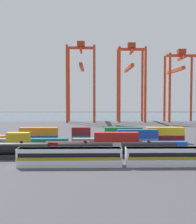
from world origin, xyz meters
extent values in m
plane|color=#424247|center=(0.00, 40.00, 0.00)|extent=(420.00, 420.00, 0.00)
cube|color=#475B6B|center=(0.00, 148.19, 0.00)|extent=(400.00, 110.00, 0.01)
cube|color=silver|center=(-13.27, -21.71, 1.95)|extent=(21.98, 3.10, 3.90)
cube|color=#9E8414|center=(-13.27, -21.71, 1.85)|extent=(21.54, 3.14, 0.64)
cube|color=black|center=(-13.27, -21.71, 2.63)|extent=(21.10, 3.13, 0.90)
cube|color=slate|center=(-13.27, -21.71, 3.72)|extent=(21.76, 2.85, 0.36)
cube|color=silver|center=(9.61, -21.71, 1.95)|extent=(21.98, 3.10, 3.90)
cube|color=#9E8414|center=(9.61, -21.71, 1.85)|extent=(21.54, 3.14, 0.64)
cube|color=black|center=(9.61, -21.71, 2.63)|extent=(21.10, 3.13, 0.90)
cube|color=slate|center=(9.61, -21.71, 3.72)|extent=(21.76, 2.85, 0.36)
cube|color=#232326|center=(-25.50, -14.38, 0.55)|extent=(12.98, 2.50, 1.10)
cylinder|color=black|center=(-25.50, -14.38, 2.50)|extent=(12.98, 2.81, 2.81)
cylinder|color=black|center=(-25.50, -14.38, 4.09)|extent=(0.70, 0.70, 0.36)
cube|color=#232326|center=(-10.18, -14.38, 0.55)|extent=(12.98, 2.50, 1.10)
cylinder|color=black|center=(-10.18, -14.38, 2.50)|extent=(12.98, 2.81, 2.81)
cylinder|color=black|center=(-10.18, -14.38, 4.09)|extent=(0.70, 0.70, 0.36)
cube|color=#232326|center=(5.13, -14.38, 0.55)|extent=(12.98, 2.50, 1.10)
cylinder|color=black|center=(5.13, -14.38, 2.50)|extent=(12.98, 2.81, 2.81)
cylinder|color=black|center=(5.13, -14.38, 4.09)|extent=(0.70, 0.70, 0.36)
cube|color=gold|center=(-28.61, -5.64, 1.30)|extent=(6.04, 2.44, 2.60)
cube|color=gold|center=(-28.61, -5.64, 3.90)|extent=(6.04, 2.44, 2.60)
cube|color=maroon|center=(-15.28, -5.64, 1.30)|extent=(12.10, 2.44, 2.60)
cube|color=silver|center=(-1.96, -5.64, 1.30)|extent=(12.10, 2.44, 2.60)
cube|color=#AD211C|center=(-1.96, -5.64, 3.90)|extent=(12.10, 2.44, 2.60)
cube|color=#1C4299|center=(11.37, -5.64, 1.30)|extent=(12.10, 2.44, 2.60)
cube|color=slate|center=(-35.27, 0.80, 1.30)|extent=(12.10, 2.44, 2.60)
cube|color=#146066|center=(-21.84, 0.80, 1.30)|extent=(12.10, 2.44, 2.60)
cube|color=slate|center=(-8.40, 0.80, 1.30)|extent=(12.10, 2.44, 2.60)
cube|color=slate|center=(5.03, 0.80, 1.30)|extent=(12.10, 2.44, 2.60)
cube|color=#1C4299|center=(5.03, 0.80, 3.90)|extent=(12.10, 2.44, 2.60)
cube|color=#1C4299|center=(-25.74, 7.25, 1.30)|extent=(12.10, 2.44, 2.60)
cube|color=orange|center=(-25.74, 7.25, 3.90)|extent=(12.10, 2.44, 2.60)
cube|color=#146066|center=(-12.10, 7.25, 1.30)|extent=(6.04, 2.44, 2.60)
cube|color=maroon|center=(-12.10, 7.25, 3.90)|extent=(6.04, 2.44, 2.60)
cube|color=silver|center=(1.54, 7.25, 1.30)|extent=(12.10, 2.44, 2.60)
cube|color=#197538|center=(1.54, 7.25, 3.90)|extent=(12.10, 2.44, 2.60)
cube|color=maroon|center=(15.19, 7.25, 1.30)|extent=(12.10, 2.44, 2.60)
cube|color=gold|center=(15.19, 7.25, 3.90)|extent=(12.10, 2.44, 2.60)
cylinder|color=red|center=(-24.04, 83.61, 23.83)|extent=(1.50, 1.50, 47.66)
cylinder|color=red|center=(-7.34, 83.61, 23.83)|extent=(1.50, 1.50, 47.66)
cylinder|color=red|center=(-24.04, 95.06, 23.83)|extent=(1.50, 1.50, 47.66)
cylinder|color=red|center=(-7.34, 95.06, 23.83)|extent=(1.50, 1.50, 47.66)
cube|color=red|center=(-15.69, 89.34, 46.86)|extent=(18.29, 1.20, 1.60)
cube|color=red|center=(-15.69, 89.34, 45.26)|extent=(1.20, 13.05, 1.60)
cube|color=red|center=(-15.69, 101.32, 36.17)|extent=(2.00, 34.23, 2.00)
cube|color=#9F2C14|center=(-15.69, 89.34, 49.26)|extent=(4.80, 4.00, 3.20)
cylinder|color=red|center=(8.19, 84.28, 23.45)|extent=(1.50, 1.50, 46.90)
cylinder|color=red|center=(24.32, 84.28, 23.45)|extent=(1.50, 1.50, 46.90)
cylinder|color=red|center=(8.19, 94.39, 23.45)|extent=(1.50, 1.50, 46.90)
cylinder|color=red|center=(24.32, 94.39, 23.45)|extent=(1.50, 1.50, 46.90)
cube|color=red|center=(16.26, 89.34, 46.10)|extent=(17.73, 1.20, 1.60)
cube|color=red|center=(16.26, 89.34, 44.50)|extent=(1.20, 11.72, 1.60)
cube|color=red|center=(16.26, 101.92, 35.68)|extent=(2.00, 35.95, 2.00)
cube|color=#9F2C14|center=(16.26, 89.34, 48.50)|extent=(4.80, 4.00, 3.20)
cylinder|color=red|center=(39.32, 83.67, 21.51)|extent=(1.50, 1.50, 43.03)
cylinder|color=red|center=(39.32, 95.00, 21.51)|extent=(1.50, 1.50, 43.03)
cylinder|color=red|center=(57.08, 95.00, 21.51)|extent=(1.50, 1.50, 43.03)
cube|color=red|center=(48.20, 89.34, 42.23)|extent=(19.35, 1.20, 1.60)
cube|color=red|center=(48.20, 89.34, 40.63)|extent=(1.20, 12.94, 1.60)
cube|color=red|center=(48.20, 100.85, 34.14)|extent=(2.00, 32.89, 2.00)
cube|color=#9F2C14|center=(48.20, 89.34, 44.63)|extent=(4.80, 4.00, 3.20)
camera|label=1|loc=(-8.44, -76.35, 14.05)|focal=41.70mm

